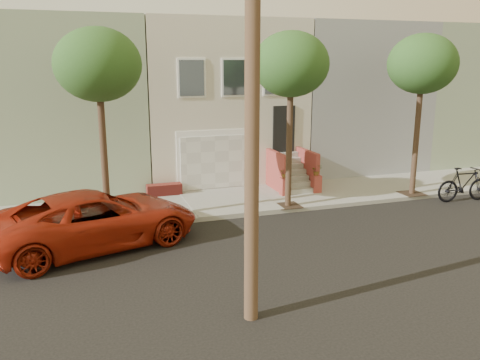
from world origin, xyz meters
name	(u,v)px	position (x,y,z in m)	size (l,w,h in m)	color
ground	(310,249)	(0.00, 0.00, 0.00)	(90.00, 90.00, 0.00)	black
sidewalk	(250,200)	(0.00, 5.35, 0.07)	(40.00, 3.70, 0.15)	gray
house_row	(210,98)	(0.00, 11.19, 3.64)	(33.10, 11.70, 7.00)	beige
tree_left	(98,66)	(-5.50, 3.90, 5.26)	(2.70, 2.57, 6.30)	#2D2116
tree_mid	(291,65)	(1.00, 3.90, 5.26)	(2.70, 2.57, 6.30)	#2D2116
tree_right	(423,65)	(6.50, 3.90, 5.26)	(2.70, 2.57, 6.30)	#2D2116
pickup_truck	(96,219)	(-5.93, 2.27, 0.84)	(2.80, 6.06, 1.69)	maroon
motorcycle	(464,184)	(8.03, 2.75, 0.69)	(0.65, 2.30, 1.38)	black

